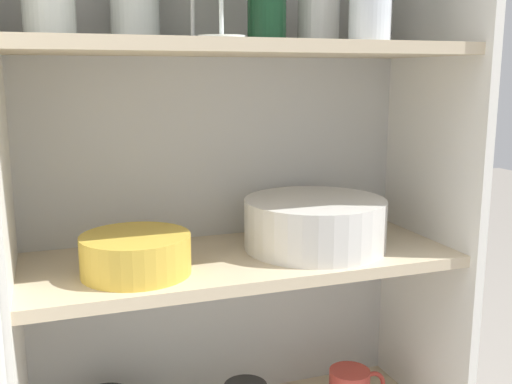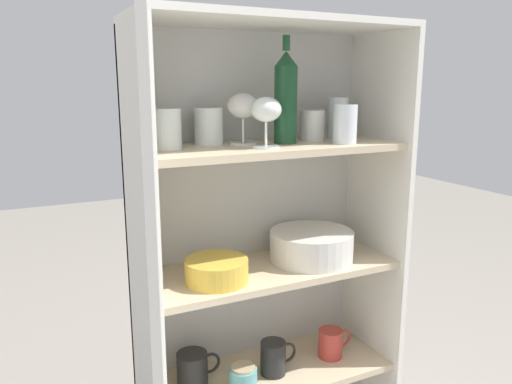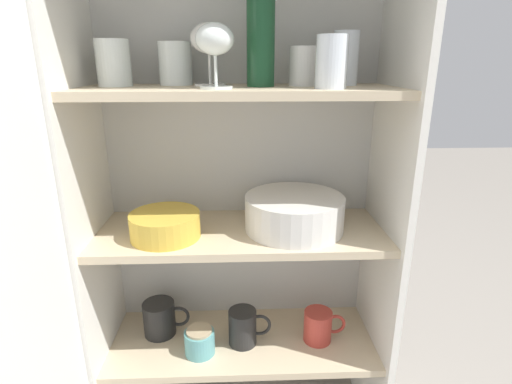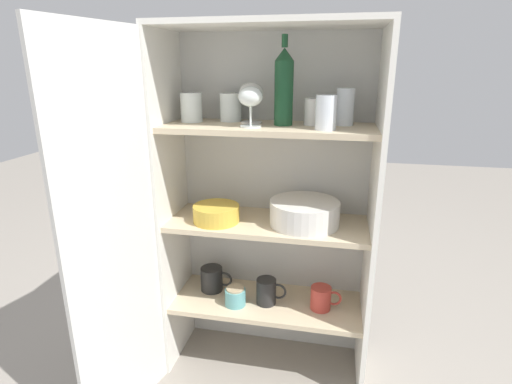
# 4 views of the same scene
# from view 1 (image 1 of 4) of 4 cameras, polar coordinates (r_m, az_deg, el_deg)

# --- Properties ---
(cupboard_back_panel) EXTENTS (0.78, 0.02, 1.31)m
(cupboard_back_panel) POSITION_cam_1_polar(r_m,az_deg,el_deg) (1.18, -3.61, -2.74)
(cupboard_back_panel) COLOR silver
(cupboard_back_panel) RESTS_ON ground_plane
(cupboard_side_left) EXTENTS (0.02, 0.32, 1.31)m
(cupboard_side_left) POSITION_cam_1_polar(r_m,az_deg,el_deg) (1.00, -22.63, -6.26)
(cupboard_side_left) COLOR white
(cupboard_side_left) RESTS_ON ground_plane
(cupboard_side_right) EXTENTS (0.02, 0.32, 1.31)m
(cupboard_side_right) POSITION_cam_1_polar(r_m,az_deg,el_deg) (1.21, 15.97, -2.81)
(cupboard_side_right) COLOR white
(cupboard_side_right) RESTS_ON ground_plane
(shelf_board_middle) EXTENTS (0.74, 0.28, 0.02)m
(shelf_board_middle) POSITION_cam_1_polar(r_m,az_deg,el_deg) (1.05, -1.33, -6.51)
(shelf_board_middle) COLOR beige
(shelf_board_upper) EXTENTS (0.74, 0.28, 0.02)m
(shelf_board_upper) POSITION_cam_1_polar(r_m,az_deg,el_deg) (1.00, -1.43, 13.51)
(shelf_board_upper) COLOR beige
(tumbler_glass_0) EXTENTS (0.08, 0.08, 0.11)m
(tumbler_glass_0) POSITION_cam_1_polar(r_m,az_deg,el_deg) (0.99, -19.16, 16.59)
(tumbler_glass_0) COLOR white
(tumbler_glass_0) RESTS_ON shelf_board_upper
(tumbler_glass_1) EXTENTS (0.07, 0.07, 0.09)m
(tumbler_glass_1) POSITION_cam_1_polar(r_m,az_deg,el_deg) (1.10, 5.97, 16.15)
(tumbler_glass_1) COLOR white
(tumbler_glass_1) RESTS_ON shelf_board_upper
(tumbler_glass_2) EXTENTS (0.08, 0.08, 0.10)m
(tumbler_glass_2) POSITION_cam_1_polar(r_m,az_deg,el_deg) (1.05, -11.46, 16.54)
(tumbler_glass_2) COLOR white
(tumbler_glass_2) RESTS_ON shelf_board_upper
(tumbler_glass_3) EXTENTS (0.07, 0.07, 0.11)m
(tumbler_glass_3) POSITION_cam_1_polar(r_m,az_deg,el_deg) (1.03, 10.84, 16.93)
(tumbler_glass_3) COLOR white
(tumbler_glass_3) RESTS_ON shelf_board_upper
(tumbler_glass_4) EXTENTS (0.06, 0.06, 0.13)m
(tumbler_glass_4) POSITION_cam_1_polar(r_m,az_deg,el_deg) (1.16, 10.41, 16.64)
(tumbler_glass_4) COLOR white
(tumbler_glass_4) RESTS_ON shelf_board_upper
(plate_stack_white) EXTENTS (0.26, 0.26, 0.09)m
(plate_stack_white) POSITION_cam_1_polar(r_m,az_deg,el_deg) (1.08, 5.62, -3.00)
(plate_stack_white) COLOR silver
(plate_stack_white) RESTS_ON shelf_board_middle
(mixing_bowl_large) EXTENTS (0.17, 0.17, 0.06)m
(mixing_bowl_large) POSITION_cam_1_polar(r_m,az_deg,el_deg) (0.96, -11.38, -5.66)
(mixing_bowl_large) COLOR gold
(mixing_bowl_large) RESTS_ON shelf_board_middle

